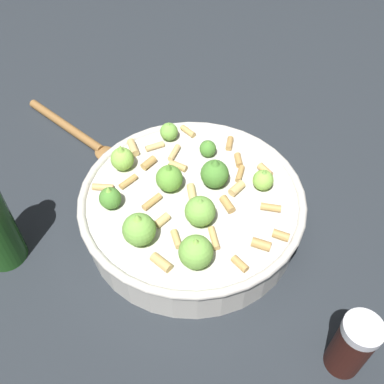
% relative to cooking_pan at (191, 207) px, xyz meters
% --- Properties ---
extents(ground_plane, '(2.40, 2.40, 0.00)m').
position_rel_cooking_pan_xyz_m(ground_plane, '(0.00, -0.00, -0.04)').
color(ground_plane, '#23282D').
extents(cooking_pan, '(0.33, 0.33, 0.12)m').
position_rel_cooking_pan_xyz_m(cooking_pan, '(0.00, 0.00, 0.00)').
color(cooking_pan, beige).
rests_on(cooking_pan, ground).
extents(pepper_shaker, '(0.05, 0.05, 0.10)m').
position_rel_cooking_pan_xyz_m(pepper_shaker, '(-0.25, -0.13, 0.01)').
color(pepper_shaker, '#33140F').
rests_on(pepper_shaker, ground).
extents(wooden_spoon, '(0.22, 0.16, 0.02)m').
position_rel_cooking_pan_xyz_m(wooden_spoon, '(0.25, 0.16, -0.03)').
color(wooden_spoon, olive).
rests_on(wooden_spoon, ground).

